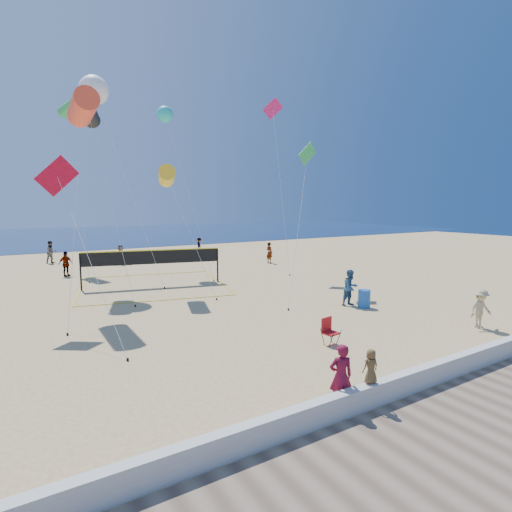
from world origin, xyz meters
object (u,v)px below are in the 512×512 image
woman (341,376)px  camp_chair (329,329)px  volleyball_net (152,261)px  trash_barrel (364,299)px

woman → camp_chair: bearing=-107.5°
camp_chair → volleyball_net: volleyball_net is taller
camp_chair → volleyball_net: size_ratio=0.11×
trash_barrel → woman: bearing=-139.5°
camp_chair → woman: bearing=-136.5°
woman → trash_barrel: size_ratio=1.88×
camp_chair → volleyball_net: 13.95m
trash_barrel → volleyball_net: (-7.34, 10.67, 1.10)m
woman → volleyball_net: size_ratio=0.16×
woman → volleyball_net: volleyball_net is taller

